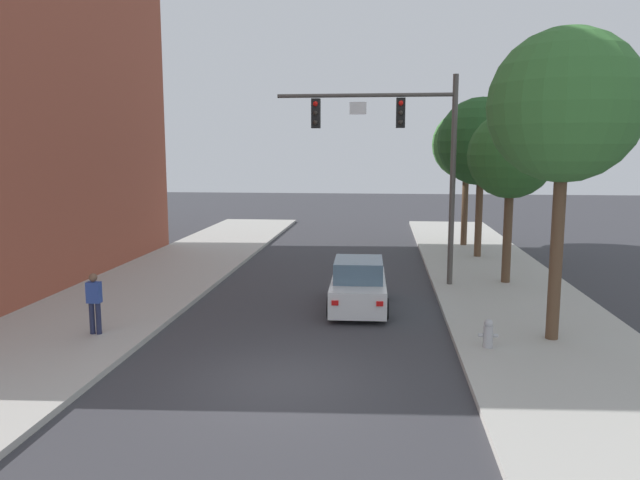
{
  "coord_description": "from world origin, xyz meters",
  "views": [
    {
      "loc": [
        2.1,
        -12.34,
        4.96
      ],
      "look_at": [
        0.02,
        7.76,
        2.0
      ],
      "focal_mm": 33.93,
      "sensor_mm": 36.0,
      "label": 1
    }
  ],
  "objects_px": {
    "street_tree_second": "(511,156)",
    "street_tree_farthest": "(467,145)",
    "traffic_signal_mast": "(403,141)",
    "car_lead_white": "(358,286)",
    "street_tree_nearest": "(565,107)",
    "street_tree_third": "(482,142)",
    "fire_hydrant": "(488,333)",
    "pedestrian_sidewalk_left_walker": "(94,300)"
  },
  "relations": [
    {
      "from": "street_tree_nearest",
      "to": "street_tree_second",
      "type": "bearing_deg",
      "value": 88.57
    },
    {
      "from": "street_tree_nearest",
      "to": "street_tree_farthest",
      "type": "xyz_separation_m",
      "value": [
        -0.19,
        16.06,
        -0.74
      ]
    },
    {
      "from": "car_lead_white",
      "to": "street_tree_third",
      "type": "xyz_separation_m",
      "value": [
        5.14,
        9.39,
        4.67
      ]
    },
    {
      "from": "street_tree_nearest",
      "to": "street_tree_third",
      "type": "xyz_separation_m",
      "value": [
        -0.01,
        12.54,
        -0.65
      ]
    },
    {
      "from": "traffic_signal_mast",
      "to": "street_tree_farthest",
      "type": "xyz_separation_m",
      "value": [
        3.55,
        9.67,
        -0.03
      ]
    },
    {
      "from": "fire_hydrant",
      "to": "street_tree_second",
      "type": "bearing_deg",
      "value": 76.02
    },
    {
      "from": "pedestrian_sidewalk_left_walker",
      "to": "traffic_signal_mast",
      "type": "bearing_deg",
      "value": 41.18
    },
    {
      "from": "street_tree_second",
      "to": "street_tree_farthest",
      "type": "xyz_separation_m",
      "value": [
        -0.36,
        9.13,
        0.5
      ]
    },
    {
      "from": "street_tree_second",
      "to": "street_tree_farthest",
      "type": "bearing_deg",
      "value": 92.25
    },
    {
      "from": "street_tree_third",
      "to": "car_lead_white",
      "type": "bearing_deg",
      "value": -118.71
    },
    {
      "from": "street_tree_farthest",
      "to": "car_lead_white",
      "type": "bearing_deg",
      "value": -111.05
    },
    {
      "from": "fire_hydrant",
      "to": "street_tree_farthest",
      "type": "xyz_separation_m",
      "value": [
        1.59,
        16.95,
        4.8
      ]
    },
    {
      "from": "street_tree_farthest",
      "to": "traffic_signal_mast",
      "type": "bearing_deg",
      "value": -110.17
    },
    {
      "from": "street_tree_second",
      "to": "street_tree_farthest",
      "type": "relative_size",
      "value": 0.9
    },
    {
      "from": "pedestrian_sidewalk_left_walker",
      "to": "street_tree_farthest",
      "type": "distance_m",
      "value": 21.03
    },
    {
      "from": "car_lead_white",
      "to": "street_tree_third",
      "type": "distance_m",
      "value": 11.68
    },
    {
      "from": "street_tree_nearest",
      "to": "street_tree_third",
      "type": "bearing_deg",
      "value": 90.04
    },
    {
      "from": "pedestrian_sidewalk_left_walker",
      "to": "street_tree_third",
      "type": "distance_m",
      "value": 18.46
    },
    {
      "from": "fire_hydrant",
      "to": "street_tree_nearest",
      "type": "distance_m",
      "value": 5.89
    },
    {
      "from": "traffic_signal_mast",
      "to": "street_tree_second",
      "type": "relative_size",
      "value": 1.2
    },
    {
      "from": "traffic_signal_mast",
      "to": "street_tree_third",
      "type": "height_order",
      "value": "traffic_signal_mast"
    },
    {
      "from": "fire_hydrant",
      "to": "street_tree_second",
      "type": "distance_m",
      "value": 9.14
    },
    {
      "from": "fire_hydrant",
      "to": "street_tree_second",
      "type": "height_order",
      "value": "street_tree_second"
    },
    {
      "from": "traffic_signal_mast",
      "to": "fire_hydrant",
      "type": "relative_size",
      "value": 10.42
    },
    {
      "from": "traffic_signal_mast",
      "to": "car_lead_white",
      "type": "bearing_deg",
      "value": -113.6
    },
    {
      "from": "fire_hydrant",
      "to": "traffic_signal_mast",
      "type": "bearing_deg",
      "value": 105.09
    },
    {
      "from": "street_tree_farthest",
      "to": "street_tree_second",
      "type": "bearing_deg",
      "value": -87.75
    },
    {
      "from": "car_lead_white",
      "to": "pedestrian_sidewalk_left_walker",
      "type": "relative_size",
      "value": 2.61
    },
    {
      "from": "car_lead_white",
      "to": "street_tree_third",
      "type": "height_order",
      "value": "street_tree_third"
    },
    {
      "from": "pedestrian_sidewalk_left_walker",
      "to": "street_tree_second",
      "type": "relative_size",
      "value": 0.26
    },
    {
      "from": "traffic_signal_mast",
      "to": "pedestrian_sidewalk_left_walker",
      "type": "xyz_separation_m",
      "value": [
        -8.24,
        -7.21,
        -4.27
      ]
    },
    {
      "from": "pedestrian_sidewalk_left_walker",
      "to": "street_tree_farthest",
      "type": "height_order",
      "value": "street_tree_farthest"
    },
    {
      "from": "traffic_signal_mast",
      "to": "street_tree_nearest",
      "type": "relative_size",
      "value": 0.96
    },
    {
      "from": "street_tree_second",
      "to": "street_tree_third",
      "type": "xyz_separation_m",
      "value": [
        -0.18,
        5.61,
        0.59
      ]
    },
    {
      "from": "fire_hydrant",
      "to": "street_tree_farthest",
      "type": "relative_size",
      "value": 0.1
    },
    {
      "from": "car_lead_white",
      "to": "street_tree_nearest",
      "type": "bearing_deg",
      "value": -31.43
    },
    {
      "from": "traffic_signal_mast",
      "to": "fire_hydrant",
      "type": "bearing_deg",
      "value": -74.91
    },
    {
      "from": "car_lead_white",
      "to": "street_tree_third",
      "type": "bearing_deg",
      "value": 61.29
    },
    {
      "from": "traffic_signal_mast",
      "to": "car_lead_white",
      "type": "relative_size",
      "value": 1.75
    },
    {
      "from": "traffic_signal_mast",
      "to": "fire_hydrant",
      "type": "distance_m",
      "value": 8.96
    },
    {
      "from": "fire_hydrant",
      "to": "street_tree_third",
      "type": "bearing_deg",
      "value": 82.51
    },
    {
      "from": "car_lead_white",
      "to": "traffic_signal_mast",
      "type": "bearing_deg",
      "value": 66.4
    }
  ]
}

